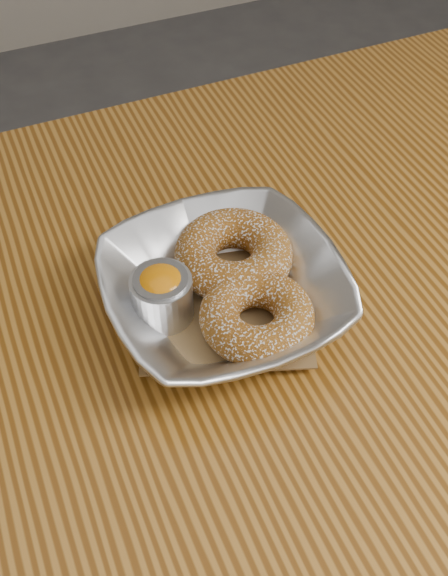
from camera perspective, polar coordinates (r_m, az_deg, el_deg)
name	(u,v)px	position (r m, az deg, el deg)	size (l,w,h in m)	color
table	(298,398)	(0.67, 6.31, -9.23)	(1.20, 0.80, 0.75)	brown
serving_bowl	(224,292)	(0.58, 0.00, -0.32)	(0.21, 0.21, 0.05)	silver
parchment	(224,304)	(0.59, 0.00, -1.35)	(0.14, 0.14, 0.00)	olive
donut_back	(234,254)	(0.60, 0.81, 2.86)	(0.11, 0.11, 0.04)	#8D5016
donut_front	(257,316)	(0.56, 2.79, -2.40)	(0.10, 0.10, 0.03)	#8D5016
ramekin	(162,294)	(0.57, -5.28, -0.54)	(0.05, 0.05, 0.05)	silver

